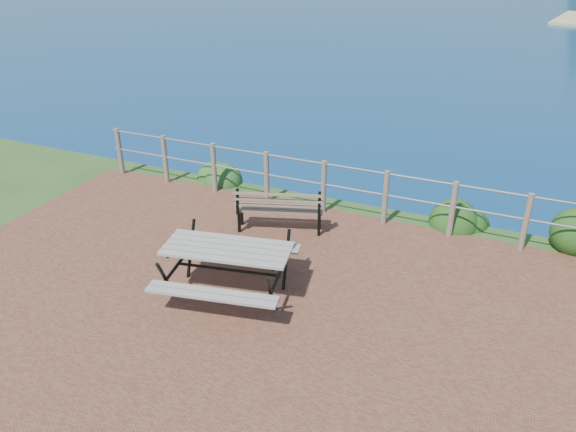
# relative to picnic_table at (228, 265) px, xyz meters

# --- Properties ---
(ground) EXTENTS (10.00, 7.00, 0.12)m
(ground) POSITION_rel_picnic_table_xyz_m (0.31, -0.35, -0.48)
(ground) COLOR brown
(ground) RESTS_ON ground
(safety_railing) EXTENTS (9.40, 0.10, 1.00)m
(safety_railing) POSITION_rel_picnic_table_xyz_m (0.31, 3.00, 0.09)
(safety_railing) COLOR #6B5B4C
(safety_railing) RESTS_ON ground
(picnic_table) EXTENTS (1.88, 1.52, 0.75)m
(picnic_table) POSITION_rel_picnic_table_xyz_m (0.00, 0.00, 0.00)
(picnic_table) COLOR gray
(picnic_table) RESTS_ON ground
(park_bench) EXTENTS (1.52, 0.82, 0.84)m
(park_bench) POSITION_rel_picnic_table_xyz_m (-0.13, 2.03, 0.07)
(park_bench) COLOR brown
(park_bench) RESTS_ON ground
(shrub_lip_west) EXTENTS (0.80, 0.80, 0.55)m
(shrub_lip_west) POSITION_rel_picnic_table_xyz_m (-2.27, 3.66, -0.48)
(shrub_lip_west) COLOR #2A5620
(shrub_lip_west) RESTS_ON ground
(shrub_lip_east) EXTENTS (0.88, 0.88, 0.66)m
(shrub_lip_east) POSITION_rel_picnic_table_xyz_m (2.83, 3.46, -0.48)
(shrub_lip_east) COLOR #184515
(shrub_lip_east) RESTS_ON ground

